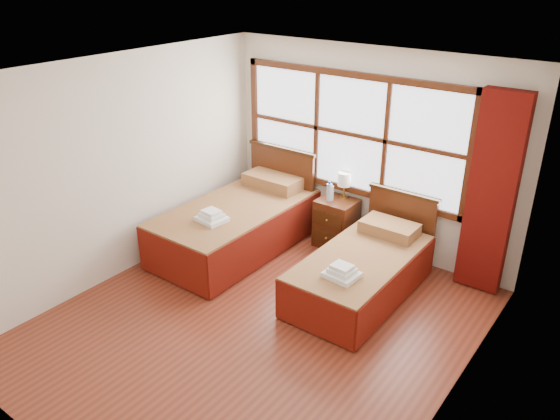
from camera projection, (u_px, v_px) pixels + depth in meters
The scene contains 15 objects.
floor at pixel (258, 324), 5.76m from camera, with size 4.50×4.50×0.00m, color maroon.
ceiling at pixel (252, 75), 4.67m from camera, with size 4.50×4.50×0.00m, color white.
wall_back at pixel (368, 152), 6.85m from camera, with size 4.00×4.00×0.00m, color silver.
wall_left at pixel (121, 169), 6.31m from camera, with size 4.50×4.50×0.00m, color silver.
wall_right at pixel (460, 279), 4.13m from camera, with size 4.50×4.50×0.00m, color silver.
window at pixel (350, 134), 6.88m from camera, with size 3.16×0.06×1.56m.
curtain at pixel (492, 195), 5.94m from camera, with size 0.50×0.16×2.30m, color #600E09.
bed_left at pixel (239, 223), 7.18m from camera, with size 1.17×2.28×1.14m.
bed_right at pixel (363, 270), 6.20m from camera, with size 0.98×2.00×0.95m.
nightstand at pixel (336, 223), 7.22m from camera, with size 0.49×0.48×0.65m.
towels_left at pixel (212, 217), 6.60m from camera, with size 0.37×0.33×0.14m.
towels_right at pixel (342, 272), 5.64m from camera, with size 0.35×0.32×0.14m.
lamp at pixel (345, 180), 7.08m from camera, with size 0.18×0.18×0.35m.
bottle_near at pixel (331, 193), 7.05m from camera, with size 0.06×0.06×0.22m.
bottle_far at pixel (329, 192), 7.04m from camera, with size 0.07×0.07×0.26m.
Camera 1 is at (3.02, -3.64, 3.51)m, focal length 35.00 mm.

